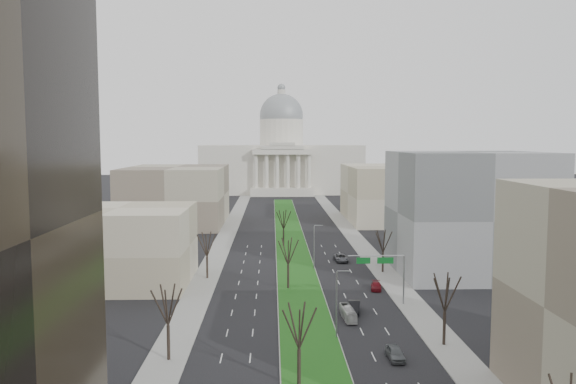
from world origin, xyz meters
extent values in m
plane|color=black|center=(0.00, 120.00, 0.00)|extent=(600.00, 600.00, 0.00)
cube|color=#999993|center=(0.00, 119.00, 0.07)|extent=(8.00, 222.00, 0.15)
cube|color=#1B5316|center=(0.00, 119.00, 0.17)|extent=(7.70, 221.70, 0.06)
cube|color=gray|center=(-17.50, 95.00, 0.07)|extent=(5.00, 330.00, 0.15)
cube|color=gray|center=(17.50, 95.00, 0.07)|extent=(5.00, 330.00, 0.15)
cube|color=beige|center=(0.00, 270.00, 12.00)|extent=(80.00, 40.00, 24.00)
cube|color=beige|center=(0.00, 247.00, 2.00)|extent=(30.00, 6.00, 4.00)
cube|color=beige|center=(0.00, 247.00, 21.00)|extent=(28.00, 5.00, 2.50)
cube|color=beige|center=(0.00, 247.00, 23.00)|extent=(20.00, 5.00, 1.80)
cube|color=beige|center=(0.00, 247.00, 24.60)|extent=(12.00, 5.00, 1.60)
cylinder|color=beige|center=(0.00, 270.00, 30.00)|extent=(22.00, 22.00, 14.00)
sphere|color=gray|center=(0.00, 270.00, 39.00)|extent=(22.00, 22.00, 22.00)
cylinder|color=beige|center=(0.00, 270.00, 50.00)|extent=(4.00, 4.00, 4.00)
sphere|color=gray|center=(0.00, 270.00, 53.00)|extent=(4.00, 4.00, 4.00)
cylinder|color=beige|center=(-12.50, 247.00, 12.00)|extent=(2.00, 2.00, 16.00)
cylinder|color=beige|center=(-7.50, 247.00, 12.00)|extent=(2.00, 2.00, 16.00)
cylinder|color=beige|center=(-2.50, 247.00, 12.00)|extent=(2.00, 2.00, 16.00)
cylinder|color=beige|center=(2.50, 247.00, 12.00)|extent=(2.00, 2.00, 16.00)
cylinder|color=beige|center=(7.50, 247.00, 12.00)|extent=(2.00, 2.00, 16.00)
cylinder|color=beige|center=(12.50, 247.00, 12.00)|extent=(2.00, 2.00, 16.00)
cube|color=tan|center=(-33.00, 85.00, 7.00)|extent=(26.00, 22.00, 14.00)
cube|color=slate|center=(34.00, 92.00, 12.00)|extent=(28.00, 26.00, 24.00)
cube|color=#7A6E5E|center=(-35.00, 160.00, 9.00)|extent=(30.00, 40.00, 18.00)
cube|color=tan|center=(35.00, 165.00, 9.00)|extent=(30.00, 40.00, 18.00)
cylinder|color=black|center=(-17.20, 48.00, 2.16)|extent=(0.40, 0.40, 4.32)
cylinder|color=black|center=(-17.20, 88.00, 2.11)|extent=(0.40, 0.40, 4.22)
cylinder|color=black|center=(17.20, 52.00, 2.21)|extent=(0.40, 0.40, 4.42)
cylinder|color=black|center=(17.20, 92.00, 2.02)|extent=(0.40, 0.40, 4.03)
cylinder|color=black|center=(-2.00, 40.00, 2.16)|extent=(0.40, 0.40, 4.32)
cylinder|color=black|center=(-2.00, 80.00, 2.16)|extent=(0.40, 0.40, 4.32)
cylinder|color=black|center=(-2.00, 120.00, 2.16)|extent=(0.40, 0.40, 4.32)
cylinder|color=gray|center=(3.70, 55.00, 4.50)|extent=(0.20, 0.20, 9.00)
cylinder|color=gray|center=(4.60, 55.00, 9.10)|extent=(1.80, 0.12, 0.12)
cylinder|color=gray|center=(3.70, 95.00, 4.50)|extent=(0.20, 0.20, 9.00)
cylinder|color=gray|center=(4.60, 95.00, 9.10)|extent=(1.80, 0.12, 0.12)
cylinder|color=gray|center=(16.20, 70.00, 4.00)|extent=(0.24, 0.24, 8.00)
cylinder|color=gray|center=(11.70, 70.00, 8.00)|extent=(9.00, 0.18, 0.18)
cube|color=#0C591E|center=(13.20, 70.08, 7.20)|extent=(2.60, 0.08, 1.00)
cube|color=#0C591E|center=(9.70, 70.08, 7.20)|extent=(2.20, 0.08, 1.00)
imported|color=#515659|center=(9.94, 47.64, 0.76)|extent=(1.90, 4.52, 1.53)
imported|color=black|center=(7.67, 66.10, 0.86)|extent=(2.64, 5.42, 1.71)
imported|color=maroon|center=(13.50, 79.14, 0.64)|extent=(2.49, 4.62, 1.27)
imported|color=#505258|center=(10.15, 102.58, 0.78)|extent=(2.93, 5.78, 1.57)
imported|color=silver|center=(6.33, 62.99, 0.89)|extent=(1.90, 6.48, 1.78)
camera|label=1|loc=(-4.79, -17.26, 26.18)|focal=35.00mm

